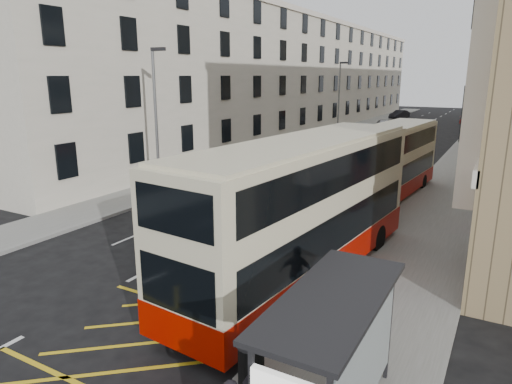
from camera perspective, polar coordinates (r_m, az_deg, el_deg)
The scene contains 19 objects.
ground at distance 14.52m, azimuth -24.12°, elevation -14.53°, with size 200.00×200.00×0.00m, color black.
pavement_right at distance 37.94m, azimuth 24.78°, elevation 2.96°, with size 4.00×120.00×0.15m, color slate.
pavement_left at distance 41.97m, azimuth 3.22°, elevation 5.24°, with size 3.00×120.00×0.15m, color slate.
kerb_right at distance 38.13m, azimuth 21.79°, elevation 3.31°, with size 0.25×120.00×0.15m, color gray.
kerb_left at distance 41.34m, azimuth 5.09°, elevation 5.07°, with size 0.25×120.00×0.15m, color gray.
road_markings at distance 53.75m, azimuth 17.67°, elevation 6.52°, with size 10.00×110.00×0.01m, color silver, non-canonical shape.
terrace_left at distance 57.99m, azimuth 4.83°, elevation 14.12°, with size 9.18×79.00×13.25m.
bus_shelter at distance 8.56m, azimuth 9.52°, elevation -18.14°, with size 1.65×4.25×2.70m.
guard_railing at distance 14.93m, azimuth 9.83°, elevation -8.96°, with size 0.06×6.56×1.01m.
street_lamp_near at distance 25.77m, azimuth -12.34°, elevation 9.42°, with size 0.93×0.18×8.00m.
street_lamp_far at distance 52.15m, azimuth 10.39°, elevation 11.85°, with size 0.93×0.18×8.00m.
double_decker_front at distance 15.09m, azimuth 6.01°, elevation -2.24°, with size 3.86×12.12×4.75m.
double_decker_rear at distance 26.26m, azimuth 16.37°, elevation 3.61°, with size 3.26×10.40×4.08m.
litter_bin at distance 10.49m, azimuth -0.62°, elevation -20.59°, with size 0.64×0.64×1.06m.
pedestrian_far at distance 13.37m, azimuth 10.25°, elevation -11.23°, with size 0.98×0.41×1.68m, color black.
white_van at distance 53.17m, azimuth 13.54°, elevation 7.50°, with size 2.39×5.19×1.44m, color white.
car_silver at distance 59.61m, azimuth 15.65°, elevation 8.06°, with size 1.68×4.19×1.43m, color #AAAEB2.
car_dark at distance 77.12m, azimuth 17.50°, elevation 9.23°, with size 1.45×4.15×1.37m, color black.
car_red at distance 72.32m, azimuth 25.06°, elevation 8.21°, with size 1.78×4.37×1.27m, color #A61813.
Camera 1 is at (10.64, -7.26, 6.71)m, focal length 32.00 mm.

